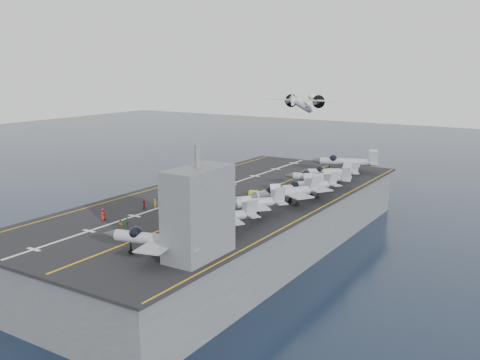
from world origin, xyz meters
The scene contains 28 objects.
ground centered at (0.00, 0.00, 0.00)m, with size 500.00×500.00×0.00m, color #142135.
hull centered at (0.00, 0.00, 5.00)m, with size 36.00×90.00×10.00m, color #56595E.
flight_deck centered at (0.00, 0.00, 10.20)m, with size 38.00×92.00×0.40m, color black.
foul_line centered at (3.00, 0.00, 10.42)m, with size 0.35×90.00×0.02m, color gold.
landing_centerline centered at (-6.00, 0.00, 10.42)m, with size 0.50×90.00×0.02m, color silver.
deck_edge_port centered at (-17.00, 0.00, 10.42)m, with size 0.25×90.00×0.02m, color gold.
deck_edge_stbd centered at (18.50, 0.00, 10.42)m, with size 0.25×90.00×0.02m, color gold.
island_superstructure centered at (15.00, -30.00, 17.90)m, with size 5.00×10.00×15.00m, color #56595E, non-canonical shape.
fighter_jet_0 centered at (10.82, -33.25, 13.04)m, with size 17.08×13.25×5.28m, color #9CA6AD, non-canonical shape.
fighter_jet_2 centered at (10.98, -19.43, 12.80)m, with size 15.59×16.59×4.80m, color gray, non-canonical shape.
fighter_jet_3 centered at (10.50, -10.27, 12.95)m, with size 17.13×17.40×5.09m, color gray, non-canonical shape.
fighter_jet_4 centered at (12.62, -0.30, 13.05)m, with size 16.53×18.33×5.30m, color gray, non-canonical shape.
fighter_jet_5 centered at (13.48, 7.16, 12.86)m, with size 15.43×17.03×4.92m, color gray, non-canonical shape.
fighter_jet_6 centered at (12.10, 16.44, 12.85)m, with size 16.19×13.03×4.90m, color #949CA3, non-canonical shape.
fighter_jet_7 centered at (11.36, 24.22, 12.63)m, with size 15.38×13.76×4.46m, color #90999F, non-canonical shape.
fighter_jet_8 centered at (10.66, 35.38, 13.16)m, with size 18.52×15.24×5.53m, color #A1A8B1, non-canonical shape.
tow_cart_a centered at (5.82, -16.17, 10.97)m, with size 2.12×1.63×1.14m, color gold, non-canonical shape.
tow_cart_b centered at (3.90, 2.83, 10.94)m, with size 2.04×1.61×1.07m, color yellow, non-canonical shape.
tow_cart_c centered at (5.90, 25.37, 10.96)m, with size 2.14×1.72×1.11m, color yellow, non-canonical shape.
crew_0 centered at (-8.53, -24.63, 11.40)m, with size 0.90×1.26×2.01m, color #B21919.
crew_1 centered at (-6.32, -14.29, 11.27)m, with size 0.96×1.20×1.73m, color yellow.
crew_2 centered at (-7.34, -16.18, 11.28)m, with size 1.14×1.26×1.75m, color #B21919.
crew_3 centered at (-15.08, 6.90, 11.19)m, with size 1.14×1.09×1.59m, color green.
crew_4 centered at (-3.61, 3.11, 11.43)m, with size 1.47×1.26×2.06m, color #A82F1F.
crew_5 centered at (-12.54, 18.88, 11.38)m, with size 0.87×1.23×1.96m, color white.
crew_6 centered at (-2.91, -24.96, 11.26)m, with size 1.13×1.23×1.71m, color #248130.
crew_7 centered at (-2.79, -26.56, 11.20)m, with size 0.90×1.11×1.61m, color yellow.
transport_plane centered at (-13.34, 59.15, 24.31)m, with size 22.33×15.91×5.08m, color silver, non-canonical shape.
Camera 1 is at (55.50, -84.14, 35.11)m, focal length 40.00 mm.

